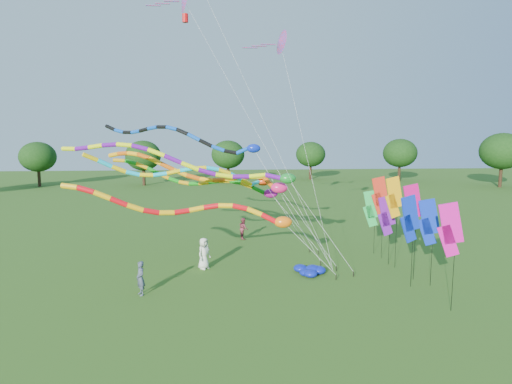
{
  "coord_description": "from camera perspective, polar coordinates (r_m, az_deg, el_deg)",
  "views": [
    {
      "loc": [
        -3.7,
        -18.89,
        7.84
      ],
      "look_at": [
        -1.86,
        4.02,
        4.8
      ],
      "focal_mm": 30.0,
      "sensor_mm": 36.0,
      "label": 1
    }
  ],
  "objects": [
    {
      "name": "tube_kite_green",
      "position": [
        29.34,
        -5.91,
        1.34
      ],
      "size": [
        13.74,
        4.01,
        6.81
      ],
      "rotation": [
        0.0,
        0.0,
        -0.27
      ],
      "color": "black",
      "rests_on": "ground"
    },
    {
      "name": "tube_kite_blue",
      "position": [
        27.87,
        -8.51,
        6.99
      ],
      "size": [
        13.77,
        6.31,
        9.11
      ],
      "rotation": [
        0.0,
        0.0,
        -0.39
      ],
      "color": "black",
      "rests_on": "ground"
    },
    {
      "name": "tube_kite_purple",
      "position": [
        24.29,
        -7.86,
        3.66
      ],
      "size": [
        16.37,
        3.58,
        8.11
      ],
      "rotation": [
        0.0,
        0.0,
        -0.2
      ],
      "color": "black",
      "rests_on": "ground"
    },
    {
      "name": "person_c",
      "position": [
        32.7,
        -1.68,
        -4.87
      ],
      "size": [
        0.75,
        0.89,
        1.64
      ],
      "primitive_type": "imported",
      "rotation": [
        0.0,
        0.0,
        1.74
      ],
      "color": "brown",
      "rests_on": "ground"
    },
    {
      "name": "banner_pole_blue_b",
      "position": [
        23.92,
        22.02,
        -3.76
      ],
      "size": [
        1.12,
        0.47,
        4.65
      ],
      "rotation": [
        0.0,
        0.0,
        -0.34
      ],
      "color": "black",
      "rests_on": "ground"
    },
    {
      "name": "delta_kite_high_c",
      "position": [
        26.9,
        3.22,
        19.36
      ],
      "size": [
        4.93,
        4.08,
        14.2
      ],
      "rotation": [
        0.0,
        0.0,
        0.25
      ],
      "color": "black",
      "rests_on": "ground"
    },
    {
      "name": "tube_kite_cyan",
      "position": [
        25.01,
        -6.85,
        2.27
      ],
      "size": [
        12.85,
        4.9,
        7.43
      ],
      "rotation": [
        0.0,
        0.0,
        0.39
      ],
      "color": "black",
      "rests_on": "ground"
    },
    {
      "name": "banner_pole_blue_a",
      "position": [
        23.21,
        19.8,
        -3.42
      ],
      "size": [
        1.16,
        0.29,
        4.87
      ],
      "rotation": [
        0.0,
        0.0,
        0.19
      ],
      "color": "black",
      "rests_on": "ground"
    },
    {
      "name": "banner_pole_orange",
      "position": [
        26.27,
        17.91,
        -0.72
      ],
      "size": [
        1.16,
        0.18,
        5.51
      ],
      "rotation": [
        0.0,
        0.0,
        0.09
      ],
      "color": "black",
      "rests_on": "ground"
    },
    {
      "name": "tube_kite_orange",
      "position": [
        26.69,
        -5.59,
        2.33
      ],
      "size": [
        13.88,
        5.64,
        7.4
      ],
      "rotation": [
        0.0,
        0.0,
        -0.4
      ],
      "color": "black",
      "rests_on": "ground"
    },
    {
      "name": "ground",
      "position": [
        20.79,
        6.21,
        -14.67
      ],
      "size": [
        160.0,
        160.0,
        0.0
      ],
      "primitive_type": "plane",
      "color": "#2F5917",
      "rests_on": "ground"
    },
    {
      "name": "tree_ring",
      "position": [
        21.58,
        3.97,
        1.54
      ],
      "size": [
        118.7,
        116.85,
        9.73
      ],
      "color": "#382314",
      "rests_on": "ground"
    },
    {
      "name": "tube_kite_red",
      "position": [
        22.62,
        -6.63,
        -2.48
      ],
      "size": [
        13.9,
        1.28,
        6.04
      ],
      "rotation": [
        0.0,
        0.0,
        -0.01
      ],
      "color": "black",
      "rests_on": "ground"
    },
    {
      "name": "banner_pole_magenta_b",
      "position": [
        24.42,
        20.11,
        -1.86
      ],
      "size": [
        1.16,
        0.13,
        5.32
      ],
      "rotation": [
        0.0,
        0.0,
        -0.04
      ],
      "color": "black",
      "rests_on": "ground"
    },
    {
      "name": "delta_kite_high_a",
      "position": [
        28.51,
        -9.68,
        23.97
      ],
      "size": [
        10.68,
        5.33,
        18.33
      ],
      "rotation": [
        0.0,
        0.0,
        0.29
      ],
      "color": "black",
      "rests_on": "ground"
    },
    {
      "name": "banner_pole_magenta_a",
      "position": [
        20.72,
        24.45,
        -4.62
      ],
      "size": [
        1.14,
        0.39,
        4.99
      ],
      "rotation": [
        0.0,
        0.0,
        -0.27
      ],
      "color": "black",
      "rests_on": "ground"
    },
    {
      "name": "banner_pole_violet",
      "position": [
        27.04,
        16.99,
        -3.04
      ],
      "size": [
        1.16,
        0.14,
        4.29
      ],
      "rotation": [
        0.0,
        0.0,
        0.05
      ],
      "color": "black",
      "rests_on": "ground"
    },
    {
      "name": "banner_pole_green",
      "position": [
        29.38,
        15.13,
        -2.15
      ],
      "size": [
        1.11,
        0.49,
        4.29
      ],
      "rotation": [
        0.0,
        0.0,
        -0.37
      ],
      "color": "black",
      "rests_on": "ground"
    },
    {
      "name": "person_a",
      "position": [
        25.7,
        -6.97,
        -8.12
      ],
      "size": [
        1.02,
        1.08,
        1.86
      ],
      "primitive_type": "imported",
      "rotation": [
        0.0,
        0.0,
        0.92
      ],
      "color": "silver",
      "rests_on": "ground"
    },
    {
      "name": "person_b",
      "position": [
        22.24,
        -15.14,
        -11.04
      ],
      "size": [
        0.67,
        0.74,
        1.71
      ],
      "primitive_type": "imported",
      "rotation": [
        0.0,
        0.0,
        -1.03
      ],
      "color": "#3F4659",
      "rests_on": "ground"
    },
    {
      "name": "banner_pole_red",
      "position": [
        28.12,
        16.18,
        -0.53
      ],
      "size": [
        1.16,
        0.11,
        5.31
      ],
      "rotation": [
        0.0,
        0.0,
        -0.02
      ],
      "color": "black",
      "rests_on": "ground"
    },
    {
      "name": "blue_nylon_heap",
      "position": [
        24.82,
        7.28,
        -10.35
      ],
      "size": [
        1.4,
        1.89,
        0.55
      ],
      "color": "#0C1CA3",
      "rests_on": "ground"
    }
  ]
}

